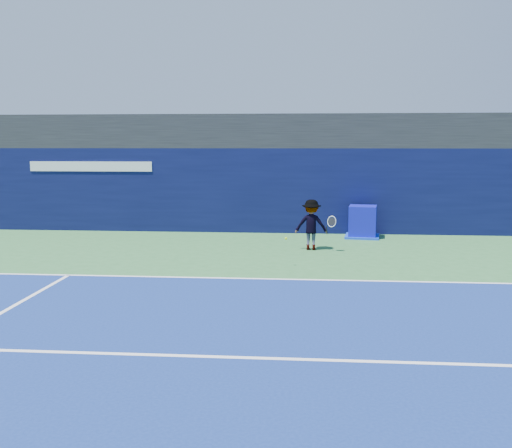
{
  "coord_description": "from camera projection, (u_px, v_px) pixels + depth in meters",
  "views": [
    {
      "loc": [
        0.62,
        -10.06,
        3.16
      ],
      "look_at": [
        -0.63,
        5.2,
        1.0
      ],
      "focal_mm": 40.0,
      "sensor_mm": 36.0,
      "label": 1
    }
  ],
  "objects": [
    {
      "name": "ground",
      "position": [
        267.0,
        318.0,
        10.42
      ],
      "size": [
        80.0,
        80.0,
        0.0
      ],
      "primitive_type": "plane",
      "color": "#306B36",
      "rests_on": "ground"
    },
    {
      "name": "baseline",
      "position": [
        275.0,
        279.0,
        13.38
      ],
      "size": [
        24.0,
        0.1,
        0.01
      ],
      "primitive_type": "cube",
      "color": "white",
      "rests_on": "ground"
    },
    {
      "name": "service_line",
      "position": [
        259.0,
        358.0,
        8.45
      ],
      "size": [
        24.0,
        0.1,
        0.01
      ],
      "primitive_type": "cube",
      "color": "white",
      "rests_on": "ground"
    },
    {
      "name": "stadium_band",
      "position": [
        286.0,
        132.0,
        21.27
      ],
      "size": [
        36.0,
        3.0,
        1.2
      ],
      "primitive_type": "cube",
      "color": "black",
      "rests_on": "back_wall_assembly"
    },
    {
      "name": "back_wall_assembly",
      "position": [
        285.0,
        190.0,
        20.57
      ],
      "size": [
        36.0,
        1.03,
        3.0
      ],
      "color": "#090D36",
      "rests_on": "ground"
    },
    {
      "name": "equipment_cart",
      "position": [
        362.0,
        223.0,
        19.34
      ],
      "size": [
        1.27,
        1.27,
        1.08
      ],
      "color": "#0B0CA1",
      "rests_on": "ground"
    },
    {
      "name": "tennis_player",
      "position": [
        311.0,
        225.0,
        17.05
      ],
      "size": [
        1.24,
        0.7,
        1.51
      ],
      "color": "silver",
      "rests_on": "ground"
    },
    {
      "name": "tennis_ball",
      "position": [
        286.0,
        238.0,
        14.71
      ],
      "size": [
        0.07,
        0.07,
        0.07
      ],
      "color": "#B2D617",
      "rests_on": "ground"
    }
  ]
}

